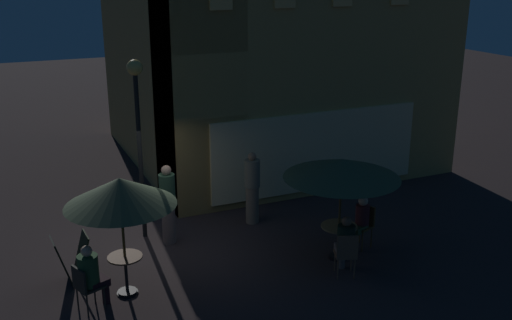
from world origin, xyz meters
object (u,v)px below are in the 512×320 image
Objects in this scene: cafe_chair_0 at (85,284)px; cafe_chair_1 at (364,222)px; street_lamp_near_corner at (137,113)px; patron_standing_3 at (168,204)px; patron_seated_1 at (360,220)px; patron_seated_2 at (345,241)px; cafe_table_0 at (126,268)px; menu_sandwich_board at (71,259)px; patio_umbrella_0 at (120,192)px; patron_standing_4 at (252,188)px; patron_seated_0 at (91,273)px; cafe_table_1 at (339,234)px; patio_umbrella_1 at (342,169)px; cafe_chair_2 at (346,252)px.

cafe_chair_1 is (5.98, 0.19, 0.04)m from cafe_chair_0.
street_lamp_near_corner reaches higher than patron_standing_3.
patron_seated_2 is at bearing 24.84° from patron_seated_1.
cafe_table_0 is at bearing 97.76° from patron_seated_2.
menu_sandwich_board is 0.53× the size of patron_standing_3.
street_lamp_near_corner is 1.74× the size of patio_umbrella_0.
patron_standing_4 reaches higher than cafe_table_0.
patron_standing_4 is at bearing 30.63° from patio_umbrella_0.
street_lamp_near_corner reaches higher than patron_seated_0.
patio_umbrella_0 reaches higher than patron_seated_1.
cafe_table_0 is at bearing -19.71° from patron_seated_1.
cafe_chair_1 reaches higher than cafe_table_1.
street_lamp_near_corner is at bearing 141.71° from patio_umbrella_1.
street_lamp_near_corner is 3.35m from menu_sandwich_board.
cafe_table_1 is (4.38, -0.37, 0.02)m from cafe_table_0.
cafe_table_1 is at bearing -22.46° from patron_seated_0.
cafe_table_0 is 0.44× the size of patron_standing_4.
patio_umbrella_0 is at bearing -19.71° from patron_seated_1.
patron_standing_3 reaches higher than patron_seated_2.
cafe_chair_2 is 4.82m from patron_seated_0.
menu_sandwich_board is 0.54× the size of patron_standing_4.
cafe_chair_2 is at bearing -25.35° from menu_sandwich_board.
cafe_table_0 is 1.03× the size of cafe_table_1.
patron_seated_1 is at bearing -23.20° from cafe_chair_2.
menu_sandwich_board reaches higher than cafe_chair_0.
street_lamp_near_corner is at bearing 37.70° from patron_seated_0.
cafe_table_0 is 0.65× the size of patron_seated_1.
patio_umbrella_0 is at bearing 180.00° from cafe_table_0.
street_lamp_near_corner is at bearing 68.60° from patio_umbrella_0.
menu_sandwich_board is 1.02× the size of cafe_chair_2.
street_lamp_near_corner is 3.21× the size of patron_seated_2.
cafe_chair_0 reaches higher than cafe_table_1.
cafe_chair_0 is at bearing 103.31° from patron_seated_2.
patio_umbrella_0 is at bearing 97.76° from patron_seated_2.
cafe_chair_1 reaches higher than cafe_chair_2.
cafe_table_0 is at bearing 175.13° from cafe_table_1.
cafe_chair_2 is at bearing 165.41° from patron_standing_4.
patio_umbrella_0 is 1.28× the size of patron_standing_3.
patio_umbrella_0 is (-0.92, -2.36, -0.84)m from street_lamp_near_corner.
patron_seated_1 is at bearing 17.93° from patio_umbrella_1.
patron_standing_4 reaches higher than cafe_chair_1.
cafe_chair_2 is 4.03m from patron_standing_3.
cafe_table_1 is at bearing -4.87° from cafe_table_0.
patron_standing_3 is at bearing 53.32° from patio_umbrella_0.
menu_sandwich_board is 0.76× the size of patron_seated_0.
patron_seated_0 is 4.85m from patron_seated_2.
patron_seated_2 is at bearing -13.63° from cafe_table_0.
menu_sandwich_board is 1.26× the size of cafe_table_1.
patron_standing_4 is at bearing 33.61° from patron_seated_2.
cafe_chair_0 is at bearing -158.90° from cafe_table_0.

